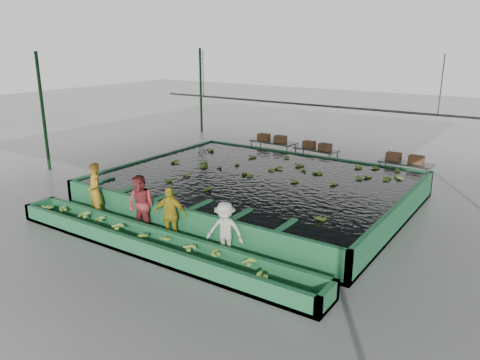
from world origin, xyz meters
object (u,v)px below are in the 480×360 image
Objects in this scene: worker_a at (95,192)px; box_stack_left at (272,141)px; sorting_trough at (154,244)px; worker_d at (225,231)px; packing_table_left at (273,152)px; box_stack_mid at (317,149)px; worker_c at (170,215)px; packing_table_mid at (316,158)px; flotation_tank at (256,188)px; box_stack_right at (404,162)px; worker_b at (141,205)px; packing_table_right at (405,174)px.

box_stack_left is (0.91, 9.35, 0.08)m from worker_a.
sorting_trough is at bearing 9.38° from worker_a.
worker_d is 0.70× the size of packing_table_left.
sorting_trough is 5.52× the size of worker_a.
box_stack_mid is at bearing 3.28° from box_stack_left.
worker_c is 0.83× the size of packing_table_mid.
flotation_tank is 4.65m from worker_d.
box_stack_right is (1.98, 9.17, 0.14)m from worker_d.
box_stack_right is at bearing -2.15° from packing_table_left.
worker_b is at bearing 146.76° from sorting_trough.
worker_b is 1.23× the size of box_stack_right.
packing_table_mid is 1.40× the size of box_stack_left.
worker_b is 9.55m from box_stack_mid.
box_stack_left is at bearing -140.14° from packing_table_left.
worker_c is (-0.12, -4.30, 0.35)m from flotation_tank.
box_stack_right reaches higher than flotation_tank.
worker_b reaches higher than packing_table_right.
worker_c is 9.49m from packing_table_mid.
box_stack_left is (-4.05, 9.35, 0.22)m from worker_d.
box_stack_right is (6.94, 9.17, -0.00)m from worker_a.
worker_c is at bearing -90.11° from box_stack_mid.
box_stack_right is at bearing 63.24° from worker_d.
packing_table_mid is at bearing 169.50° from box_stack_mid.
worker_c reaches higher than worker_d.
box_stack_mid is (0.03, -0.01, 0.44)m from packing_table_mid.
worker_c is 0.81× the size of packing_table_right.
worker_d is 1.08× the size of box_stack_right.
packing_table_right is at bearing 75.87° from worker_a.
flotation_tank is 5.20m from box_stack_mid.
worker_c reaches higher than sorting_trough.
box_stack_right is (-0.06, 0.05, 0.45)m from packing_table_right.
sorting_trough is 6.57× the size of worker_d.
worker_d reaches higher than packing_table_mid.
worker_a reaches higher than box_stack_left.
packing_table_left reaches higher than packing_table_right.
box_stack_mid is at bearing -10.50° from packing_table_mid.
box_stack_mid reaches higher than packing_table_right.
flotation_tank reaches higher than packing_table_mid.
packing_table_mid is 0.97× the size of packing_table_right.
packing_table_right is (3.80, 4.83, 0.00)m from flotation_tank.
worker_c is at bearing -4.51° from worker_b.
box_stack_left is at bearing -176.72° from box_stack_mid.
sorting_trough is at bearing -110.53° from box_stack_right.
worker_b is 1.26× the size of box_stack_left.
box_stack_left is 1.04× the size of box_stack_mid.
worker_a is 9.98m from packing_table_mid.
sorting_trough is 2.00m from worker_d.
packing_table_left is at bearing 98.48° from worker_d.
worker_b is (1.98, 0.00, -0.04)m from worker_a.
packing_table_mid is at bearing 175.36° from box_stack_right.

